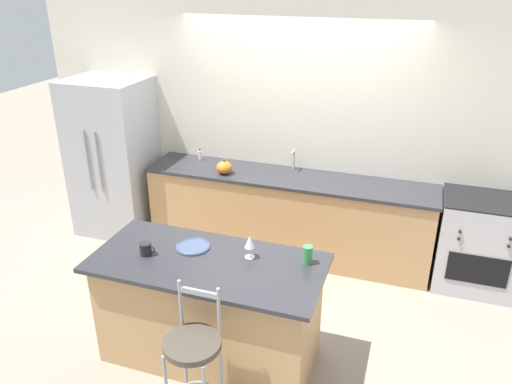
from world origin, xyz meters
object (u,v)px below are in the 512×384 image
Objects in this scene: tumbler_cup at (308,255)px; dinner_plate at (193,246)px; bar_stool_near at (193,356)px; refrigerator at (114,157)px; oven_range at (478,243)px; wine_glass at (250,242)px; coffee_mug at (146,249)px; soap_bottle at (200,155)px; pumpkin_decoration at (224,167)px.

dinner_plate is at bearing -175.68° from tumbler_cup.
refrigerator is at bearing 131.91° from bar_stool_near.
wine_glass is at bearing -137.77° from oven_range.
bar_stool_near reaches higher than tumbler_cup.
soap_bottle reaches higher than coffee_mug.
tumbler_cup reaches higher than dinner_plate.
soap_bottle is at bearing 144.68° from pumpkin_decoration.
soap_bottle is at bearing 112.80° from dinner_plate.
soap_bottle reaches higher than dinner_plate.
coffee_mug is at bearing -166.92° from tumbler_cup.
soap_bottle is (-1.10, 2.57, 0.41)m from bar_stool_near.
tumbler_cup is at bearing 56.15° from bar_stool_near.
dinner_plate is 1.57× the size of pumpkin_decoration.
refrigerator is 13.99× the size of soap_bottle.
coffee_mug is (-0.30, -0.21, 0.04)m from dinner_plate.
oven_range is 3.08m from bar_stool_near.
bar_stool_near reaches higher than coffee_mug.
soap_bottle reaches higher than oven_range.
coffee_mug is 0.88× the size of tumbler_cup.
dinner_plate is 0.49m from wine_glass.
refrigerator reaches higher than tumbler_cup.
wine_glass is at bearing -35.03° from refrigerator.
oven_range is 6.64× the size of tumbler_cup.
dinner_plate is at bearing -179.19° from wine_glass.
oven_range is at bearing -3.02° from soap_bottle.
wine_glass is at bearing 80.65° from bar_stool_near.
coffee_mug is at bearing -144.48° from dinner_plate.
coffee_mug is at bearing -164.20° from wine_glass.
pumpkin_decoration is at bearing -176.98° from oven_range.
wine_glass is at bearing -55.48° from soap_bottle.
oven_range is at bearing 42.23° from wine_glass.
oven_range is 2.83m from dinner_plate.
refrigerator is at bearing 177.11° from pumpkin_decoration.
soap_bottle is at bearing 102.85° from coffee_mug.
pumpkin_decoration is (-0.81, 1.49, -0.05)m from wine_glass.
tumbler_cup is at bearing -48.92° from pumpkin_decoration.
bar_stool_near is at bearing -65.75° from dinner_plate.
bar_stool_near is 2.41m from pumpkin_decoration.
soap_bottle is (-1.66, 1.73, -0.00)m from tumbler_cup.
oven_range is 5.07× the size of wine_glass.
refrigerator is 6.73× the size of dinner_plate.
wine_glass reaches higher than coffee_mug.
tumbler_cup is (-1.36, -1.57, 0.51)m from oven_range.
coffee_mug is at bearing 139.02° from bar_stool_near.
refrigerator is 2.72m from wine_glass.
wine_glass is 1.49× the size of coffee_mug.
wine_glass reaches higher than pumpkin_decoration.
refrigerator is 12.80× the size of tumbler_cup.
soap_bottle is at bearing 113.24° from bar_stool_near.
pumpkin_decoration is (-1.25, 1.43, 0.01)m from tumbler_cup.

